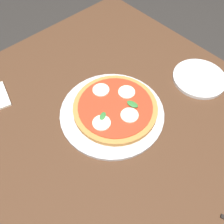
# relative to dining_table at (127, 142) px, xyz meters

# --- Properties ---
(ground_plane) EXTENTS (6.00, 6.00, 0.00)m
(ground_plane) POSITION_rel_dining_table_xyz_m (0.00, 0.00, -0.62)
(ground_plane) COLOR #2D2B28
(dining_table) EXTENTS (1.34, 1.09, 0.71)m
(dining_table) POSITION_rel_dining_table_xyz_m (0.00, 0.00, 0.00)
(dining_table) COLOR #4C301E
(dining_table) RESTS_ON ground_plane
(serving_tray) EXTENTS (0.37, 0.37, 0.01)m
(serving_tray) POSITION_rel_dining_table_xyz_m (0.09, -0.01, 0.09)
(serving_tray) COLOR silver
(serving_tray) RESTS_ON dining_table
(pizza) EXTENTS (0.30, 0.30, 0.03)m
(pizza) POSITION_rel_dining_table_xyz_m (0.09, -0.02, 0.11)
(pizza) COLOR #C6843F
(pizza) RESTS_ON serving_tray
(plate_white) EXTENTS (0.21, 0.21, 0.01)m
(plate_white) POSITION_rel_dining_table_xyz_m (-0.02, -0.38, 0.09)
(plate_white) COLOR white
(plate_white) RESTS_ON dining_table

